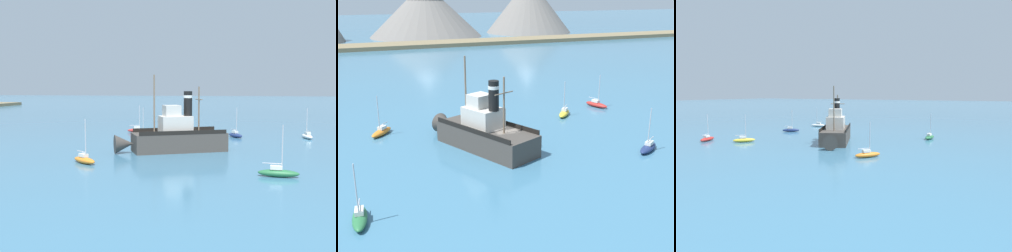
% 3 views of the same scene
% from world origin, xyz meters
% --- Properties ---
extents(ground_plane, '(600.00, 600.00, 0.00)m').
position_xyz_m(ground_plane, '(0.00, 0.00, 0.00)').
color(ground_plane, teal).
extents(shoreline_strip, '(240.00, 12.00, 1.20)m').
position_xyz_m(shoreline_strip, '(0.00, 94.87, 0.60)').
color(shoreline_strip, '#7A6B4C').
rests_on(shoreline_strip, ground).
extents(old_tugboat, '(8.93, 14.53, 9.90)m').
position_xyz_m(old_tugboat, '(-1.91, 1.97, 1.83)').
color(old_tugboat, '#423D38').
rests_on(old_tugboat, ground).
extents(sailboat_yellow, '(3.36, 3.56, 4.90)m').
position_xyz_m(sailboat_yellow, '(12.67, 9.55, 0.43)').
color(sailboat_yellow, gold).
rests_on(sailboat_yellow, ground).
extents(sailboat_green, '(1.47, 3.89, 4.90)m').
position_xyz_m(sailboat_green, '(-15.68, -9.84, 0.43)').
color(sailboat_green, '#286B3D').
rests_on(sailboat_green, ground).
extents(sailboat_orange, '(3.21, 3.67, 4.90)m').
position_xyz_m(sailboat_orange, '(-11.93, 10.54, 0.43)').
color(sailboat_orange, orange).
rests_on(sailboat_orange, ground).
extents(sailboat_red, '(2.29, 3.95, 4.90)m').
position_xyz_m(sailboat_red, '(19.52, 11.89, 0.43)').
color(sailboat_red, '#B22823').
rests_on(sailboat_red, ground).
extents(sailboat_navy, '(3.81, 2.93, 4.90)m').
position_xyz_m(sailboat_navy, '(14.41, -5.85, 0.43)').
color(sailboat_navy, navy).
rests_on(sailboat_navy, ground).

